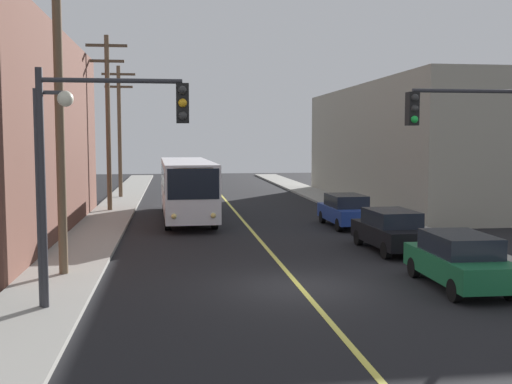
% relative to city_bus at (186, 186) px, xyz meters
% --- Properties ---
extents(ground_plane, '(120.00, 120.00, 0.00)m').
position_rel_city_bus_xyz_m(ground_plane, '(2.98, -16.17, -1.82)').
color(ground_plane, black).
extents(sidewalk_left, '(2.50, 90.00, 0.15)m').
position_rel_city_bus_xyz_m(sidewalk_left, '(-4.27, -6.17, -1.74)').
color(sidewalk_left, gray).
rests_on(sidewalk_left, ground).
extents(sidewalk_right, '(2.50, 90.00, 0.15)m').
position_rel_city_bus_xyz_m(sidewalk_right, '(10.23, -6.17, -1.74)').
color(sidewalk_right, gray).
rests_on(sidewalk_right, ground).
extents(lane_stripe_center, '(0.16, 60.00, 0.01)m').
position_rel_city_bus_xyz_m(lane_stripe_center, '(2.98, -1.17, -1.81)').
color(lane_stripe_center, '#D8CC4C').
rests_on(lane_stripe_center, ground).
extents(building_right_warehouse, '(12.00, 25.20, 7.96)m').
position_rel_city_bus_xyz_m(building_right_warehouse, '(17.48, 6.93, 2.16)').
color(building_right_warehouse, gray).
rests_on(building_right_warehouse, ground).
extents(city_bus, '(2.92, 12.22, 3.20)m').
position_rel_city_bus_xyz_m(city_bus, '(0.00, 0.00, 0.00)').
color(city_bus, silver).
rests_on(city_bus, ground).
extents(parked_car_green, '(1.90, 4.44, 1.62)m').
position_rel_city_bus_xyz_m(parked_car_green, '(7.62, -16.95, -0.98)').
color(parked_car_green, '#196038').
rests_on(parked_car_green, ground).
extents(parked_car_black, '(1.97, 4.47, 1.62)m').
position_rel_city_bus_xyz_m(parked_car_black, '(7.72, -10.95, -0.98)').
color(parked_car_black, black).
rests_on(parked_car_black, ground).
extents(parked_car_blue, '(1.90, 4.44, 1.62)m').
position_rel_city_bus_xyz_m(parked_car_blue, '(7.82, -4.24, -0.98)').
color(parked_car_blue, navy).
rests_on(parked_car_blue, ground).
extents(utility_pole_near, '(2.40, 0.28, 11.83)m').
position_rel_city_bus_xyz_m(utility_pole_near, '(-4.19, -14.05, 4.78)').
color(utility_pole_near, brown).
rests_on(utility_pole_near, sidewalk_left).
extents(utility_pole_mid, '(2.40, 0.28, 10.29)m').
position_rel_city_bus_xyz_m(utility_pole_mid, '(-4.49, 3.56, 3.98)').
color(utility_pole_mid, brown).
rests_on(utility_pole_mid, sidewalk_left).
extents(utility_pole_far, '(2.40, 0.28, 9.49)m').
position_rel_city_bus_xyz_m(utility_pole_far, '(-4.55, 12.02, 3.57)').
color(utility_pole_far, brown).
rests_on(utility_pole_far, sidewalk_left).
extents(traffic_signal_left_corner, '(3.75, 0.48, 6.00)m').
position_rel_city_bus_xyz_m(traffic_signal_left_corner, '(-2.43, -18.03, 2.49)').
color(traffic_signal_left_corner, '#2D2D33').
rests_on(traffic_signal_left_corner, sidewalk_left).
extents(traffic_signal_right_corner, '(3.75, 0.48, 6.00)m').
position_rel_city_bus_xyz_m(traffic_signal_right_corner, '(8.39, -16.05, 2.49)').
color(traffic_signal_right_corner, '#2D2D33').
rests_on(traffic_signal_right_corner, sidewalk_right).
extents(street_lamp_left, '(0.98, 0.40, 5.50)m').
position_rel_city_bus_xyz_m(street_lamp_left, '(-3.84, -17.90, 1.92)').
color(street_lamp_left, '#38383D').
rests_on(street_lamp_left, sidewalk_left).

